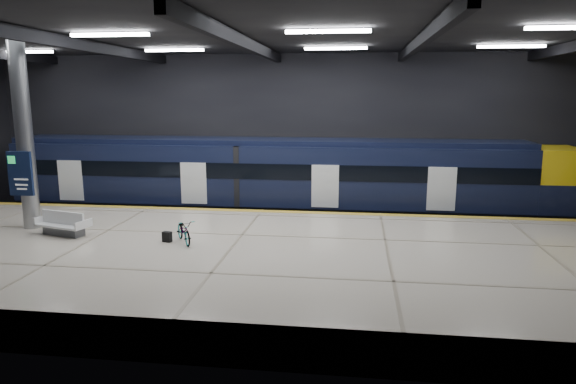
# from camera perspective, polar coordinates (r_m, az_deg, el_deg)

# --- Properties ---
(ground) EXTENTS (30.00, 30.00, 0.00)m
(ground) POSITION_cam_1_polar(r_m,az_deg,el_deg) (19.57, -4.43, -7.07)
(ground) COLOR black
(ground) RESTS_ON ground
(room_shell) EXTENTS (30.10, 16.10, 8.05)m
(room_shell) POSITION_cam_1_polar(r_m,az_deg,el_deg) (18.63, -4.69, 9.92)
(room_shell) COLOR black
(room_shell) RESTS_ON ground
(platform) EXTENTS (30.00, 11.00, 1.10)m
(platform) POSITION_cam_1_polar(r_m,az_deg,el_deg) (17.09, -6.18, -7.85)
(platform) COLOR beige
(platform) RESTS_ON ground
(safety_strip) EXTENTS (30.00, 0.40, 0.01)m
(safety_strip) POSITION_cam_1_polar(r_m,az_deg,el_deg) (21.88, -3.00, -2.12)
(safety_strip) COLOR gold
(safety_strip) RESTS_ON platform
(rails) EXTENTS (30.00, 1.52, 0.16)m
(rails) POSITION_cam_1_polar(r_m,az_deg,el_deg) (24.76, -1.82, -3.02)
(rails) COLOR gray
(rails) RESTS_ON ground
(train) EXTENTS (29.40, 2.84, 3.79)m
(train) POSITION_cam_1_polar(r_m,az_deg,el_deg) (24.17, 1.49, 1.43)
(train) COLOR black
(train) RESTS_ON ground
(bench) EXTENTS (2.08, 1.28, 0.86)m
(bench) POSITION_cam_1_polar(r_m,az_deg,el_deg) (19.81, -23.67, -3.54)
(bench) COLOR #595B60
(bench) RESTS_ON platform
(bicycle) EXTENTS (1.28, 1.58, 0.81)m
(bicycle) POSITION_cam_1_polar(r_m,az_deg,el_deg) (17.56, -11.48, -4.25)
(bicycle) COLOR #99999E
(bicycle) RESTS_ON platform
(pannier_bag) EXTENTS (0.34, 0.25, 0.35)m
(pannier_bag) POSITION_cam_1_polar(r_m,az_deg,el_deg) (17.82, -13.29, -4.86)
(pannier_bag) COLOR black
(pannier_bag) RESTS_ON platform
(info_column) EXTENTS (0.90, 0.78, 6.90)m
(info_column) POSITION_cam_1_polar(r_m,az_deg,el_deg) (20.96, -27.28, 5.41)
(info_column) COLOR #9EA0A5
(info_column) RESTS_ON platform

